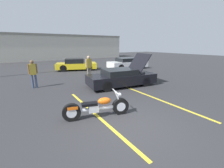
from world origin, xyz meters
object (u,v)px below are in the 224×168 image
object	(u,v)px
parked_car_mid_row	(76,65)
spectator_near_motorcycle	(33,72)
show_car_hood_open	(122,77)
spectator_by_show_car	(89,65)
parked_car_right_row	(127,63)
motorcycle	(97,107)

from	to	relation	value
parked_car_mid_row	spectator_near_motorcycle	bearing A→B (deg)	-110.97
show_car_hood_open	spectator_near_motorcycle	size ratio (longest dim) A/B	2.65
show_car_hood_open	spectator_by_show_car	xyz separation A→B (m)	(-0.97, 3.13, 0.52)
parked_car_mid_row	parked_car_right_row	world-z (taller)	parked_car_mid_row
parked_car_right_row	spectator_by_show_car	bearing A→B (deg)	-152.74
show_car_hood_open	spectator_near_motorcycle	world-z (taller)	show_car_hood_open
spectator_near_motorcycle	spectator_by_show_car	distance (m)	4.04
spectator_by_show_car	show_car_hood_open	bearing A→B (deg)	-72.83
show_car_hood_open	parked_car_mid_row	xyz separation A→B (m)	(-0.45, 7.81, 0.01)
motorcycle	spectator_near_motorcycle	size ratio (longest dim) A/B	1.41
motorcycle	parked_car_right_row	size ratio (longest dim) A/B	0.54
motorcycle	parked_car_right_row	bearing A→B (deg)	61.54
parked_car_mid_row	spectator_by_show_car	size ratio (longest dim) A/B	2.49
motorcycle	show_car_hood_open	size ratio (longest dim) A/B	0.53
show_car_hood_open	parked_car_mid_row	bearing A→B (deg)	100.09
parked_car_mid_row	parked_car_right_row	xyz separation A→B (m)	(5.20, -2.23, 0.01)
motorcycle	show_car_hood_open	bearing A→B (deg)	57.54
motorcycle	parked_car_mid_row	xyz separation A→B (m)	(2.93, 10.97, 0.19)
show_car_hood_open	motorcycle	bearing A→B (deg)	-130.17
show_car_hood_open	spectator_by_show_car	size ratio (longest dim) A/B	2.54
motorcycle	show_car_hood_open	distance (m)	4.63
parked_car_mid_row	show_car_hood_open	bearing A→B (deg)	-67.37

